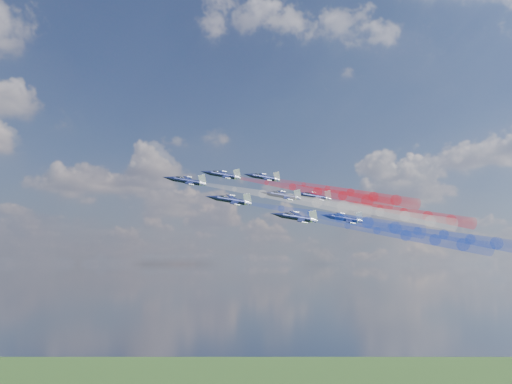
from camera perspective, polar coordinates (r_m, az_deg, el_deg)
jet_lead at (r=153.12m, az=-6.17°, el=0.97°), size 13.20×12.27×7.07m
trail_lead at (r=157.52m, az=3.02°, el=-0.57°), size 39.85×19.73×10.35m
jet_inner_left at (r=142.58m, az=-2.26°, el=-0.74°), size 13.20×12.27×7.07m
trail_inner_left at (r=148.90m, az=7.39°, el=-2.31°), size 39.85×19.73×10.35m
jet_inner_right at (r=164.14m, az=-2.98°, el=1.51°), size 13.20×12.27×7.07m
trail_inner_right at (r=169.72m, az=5.48°, el=0.05°), size 39.85×19.73×10.35m
jet_outer_left at (r=137.93m, az=3.56°, el=-2.27°), size 13.20×12.27×7.07m
trail_outer_left at (r=146.79m, az=13.15°, el=-3.76°), size 39.85×19.73×10.35m
jet_center_third at (r=157.55m, az=2.37°, el=-0.33°), size 13.20×12.27×7.07m
trail_center_third at (r=165.55m, az=10.89°, el=-1.76°), size 39.85×19.73×10.35m
jet_outer_right at (r=177.19m, az=0.66°, el=1.30°), size 13.20×12.27×7.07m
trail_outer_right at (r=184.17m, az=8.36°, el=-0.04°), size 39.85×19.73×10.35m
jet_rear_left at (r=150.43m, az=7.75°, el=-2.34°), size 13.20×12.27×7.07m
trail_rear_left at (r=160.79m, az=16.30°, el=-3.68°), size 39.85×19.73×10.35m
jet_rear_right at (r=169.14m, az=5.15°, el=-0.39°), size 13.20×12.27×7.07m
trail_rear_right at (r=178.14m, az=12.96°, el=-1.71°), size 39.85×19.73×10.35m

